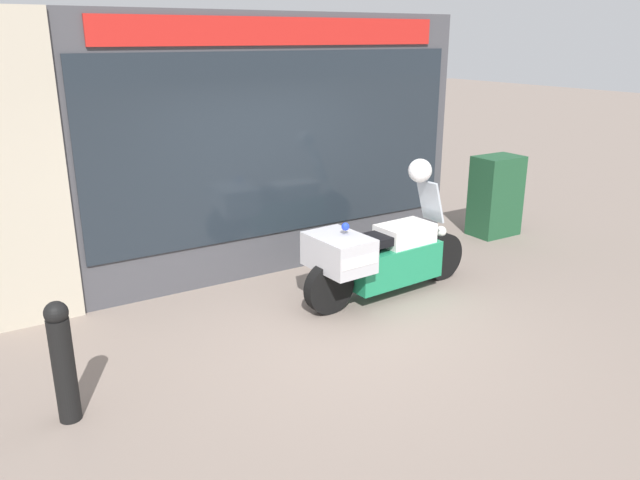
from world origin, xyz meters
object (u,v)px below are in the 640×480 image
Objects in this scene: paramedic_motorcycle at (378,256)px; street_bollard at (63,360)px; white_helmet at (420,171)px; utility_cabinet at (496,196)px.

paramedic_motorcycle is 2.30× the size of street_bollard.
white_helmet is 4.38m from street_bollard.
white_helmet reaches higher than utility_cabinet.
paramedic_motorcycle is 1.12m from white_helmet.
utility_cabinet is at bearing 22.50° from white_helmet.
utility_cabinet is at bearing 15.34° from paramedic_motorcycle.
paramedic_motorcycle is 1.93× the size of utility_cabinet.
white_helmet is 0.27× the size of street_bollard.
white_helmet is (0.61, 0.04, 0.95)m from paramedic_motorcycle.
street_bollard is at bearing -165.51° from utility_cabinet.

